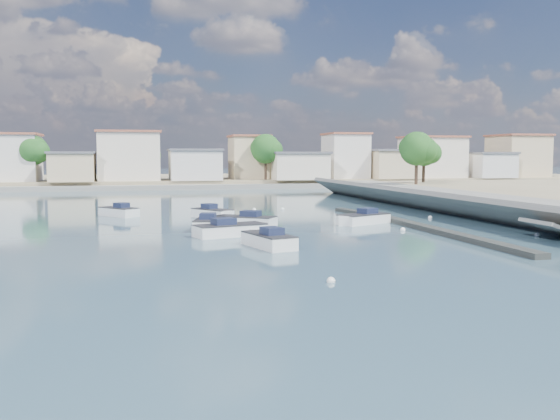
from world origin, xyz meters
name	(u,v)px	position (x,y,z in m)	size (l,w,h in m)	color
ground	(259,203)	(0.00, 40.00, 0.00)	(400.00, 400.00, 0.00)	#2A4454
seawall_walkway	(542,212)	(18.50, 13.00, 0.90)	(5.00, 90.00, 1.80)	slate
breakwater	(414,225)	(6.90, 12.69, 0.17)	(2.00, 31.02, 0.35)	black
far_shore_land	(208,180)	(0.00, 92.00, 0.70)	(160.00, 40.00, 1.40)	gray
far_shore_quay	(222,187)	(0.00, 71.00, 0.40)	(160.00, 2.50, 0.80)	slate
far_town	(277,159)	(10.71, 76.92, 4.93)	(113.01, 12.80, 8.35)	beige
shore_trees	(275,152)	(8.34, 68.11, 6.22)	(74.56, 38.32, 7.92)	#38281E
motorboat_a	(267,241)	(-6.41, 5.16, 0.38)	(2.80, 5.03, 1.48)	white
motorboat_b	(209,224)	(-8.77, 15.26, 0.38)	(2.90, 5.12, 1.48)	white
motorboat_c	(242,222)	(-6.03, 16.39, 0.38)	(5.05, 4.22, 1.48)	white
motorboat_d	(361,220)	(3.73, 15.76, 0.38)	(5.01, 3.66, 1.48)	white
motorboat_f	(117,212)	(-15.83, 27.24, 0.38)	(3.81, 4.28, 1.48)	white
motorboat_g	(214,214)	(-7.40, 23.30, 0.38)	(3.63, 4.38, 1.48)	white
motorboat_h	(234,230)	(-7.58, 10.84, 0.38)	(5.64, 3.32, 1.48)	white
mooring_buoys	(363,224)	(3.65, 15.08, 0.05)	(19.29, 37.07, 0.39)	white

